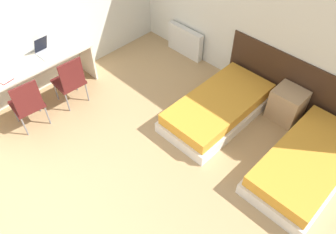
{
  "coord_description": "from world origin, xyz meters",
  "views": [
    {
      "loc": [
        2.28,
        0.13,
        3.92
      ],
      "look_at": [
        0.0,
        2.44,
        0.55
      ],
      "focal_mm": 35.0,
      "sensor_mm": 36.0,
      "label": 1
    }
  ],
  "objects_px": {
    "bed_near_window": "(218,108)",
    "laptop": "(44,51)",
    "bed_near_door": "(307,163)",
    "nightstand": "(287,105)",
    "chair_near_laptop": "(70,80)",
    "chair_near_notebook": "(27,103)"
  },
  "relations": [
    {
      "from": "laptop",
      "to": "nightstand",
      "type": "bearing_deg",
      "value": 32.63
    },
    {
      "from": "bed_near_window",
      "to": "chair_near_notebook",
      "type": "xyz_separation_m",
      "value": [
        -1.96,
        -2.23,
        0.31
      ]
    },
    {
      "from": "bed_near_door",
      "to": "chair_near_notebook",
      "type": "height_order",
      "value": "chair_near_notebook"
    },
    {
      "from": "nightstand",
      "to": "laptop",
      "type": "distance_m",
      "value": 4.02
    },
    {
      "from": "bed_near_window",
      "to": "laptop",
      "type": "distance_m",
      "value": 2.98
    },
    {
      "from": "bed_near_door",
      "to": "laptop",
      "type": "relative_size",
      "value": 5.88
    },
    {
      "from": "bed_near_door",
      "to": "chair_near_laptop",
      "type": "distance_m",
      "value": 3.84
    },
    {
      "from": "chair_near_notebook",
      "to": "laptop",
      "type": "height_order",
      "value": "laptop"
    },
    {
      "from": "bed_near_window",
      "to": "nightstand",
      "type": "xyz_separation_m",
      "value": [
        0.79,
        0.75,
        0.09
      ]
    },
    {
      "from": "bed_near_window",
      "to": "laptop",
      "type": "relative_size",
      "value": 5.88
    },
    {
      "from": "nightstand",
      "to": "bed_near_window",
      "type": "bearing_deg",
      "value": -136.36
    },
    {
      "from": "bed_near_window",
      "to": "nightstand",
      "type": "distance_m",
      "value": 1.09
    },
    {
      "from": "nightstand",
      "to": "laptop",
      "type": "relative_size",
      "value": 1.67
    },
    {
      "from": "bed_near_window",
      "to": "laptop",
      "type": "height_order",
      "value": "laptop"
    },
    {
      "from": "bed_near_door",
      "to": "nightstand",
      "type": "bearing_deg",
      "value": 136.36
    },
    {
      "from": "bed_near_door",
      "to": "laptop",
      "type": "distance_m",
      "value": 4.38
    },
    {
      "from": "nightstand",
      "to": "bed_near_door",
      "type": "bearing_deg",
      "value": -43.64
    },
    {
      "from": "bed_near_window",
      "to": "nightstand",
      "type": "bearing_deg",
      "value": 43.64
    },
    {
      "from": "bed_near_window",
      "to": "bed_near_door",
      "type": "relative_size",
      "value": 1.0
    },
    {
      "from": "bed_near_door",
      "to": "chair_near_laptop",
      "type": "xyz_separation_m",
      "value": [
        -3.53,
        -1.47,
        0.31
      ]
    },
    {
      "from": "bed_near_window",
      "to": "bed_near_door",
      "type": "bearing_deg",
      "value": 0.0
    },
    {
      "from": "chair_near_notebook",
      "to": "laptop",
      "type": "distance_m",
      "value": 0.94
    }
  ]
}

